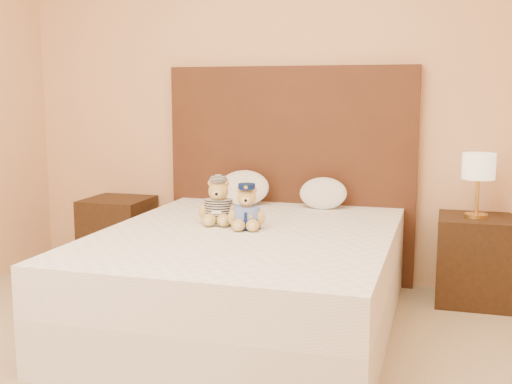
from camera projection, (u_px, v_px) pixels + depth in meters
bed at (247, 278)px, 3.64m from camera, size 1.60×2.00×0.55m
headboard at (290, 174)px, 4.52m from camera, size 1.75×0.08×1.50m
nightstand_left at (118, 235)px, 4.75m from camera, size 0.45×0.45×0.55m
nightstand_right at (474, 260)px, 4.04m from camera, size 0.45×0.45×0.55m
lamp at (479, 170)px, 3.96m from camera, size 0.20×0.20×0.40m
teddy_police at (247, 207)px, 3.64m from camera, size 0.26×0.26×0.26m
teddy_prisoner at (218, 201)px, 3.77m from camera, size 0.28×0.27×0.27m
pillow_left at (244, 186)px, 4.44m from camera, size 0.36×0.24×0.26m
pillow_right at (323, 192)px, 4.29m from camera, size 0.32×0.21×0.23m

